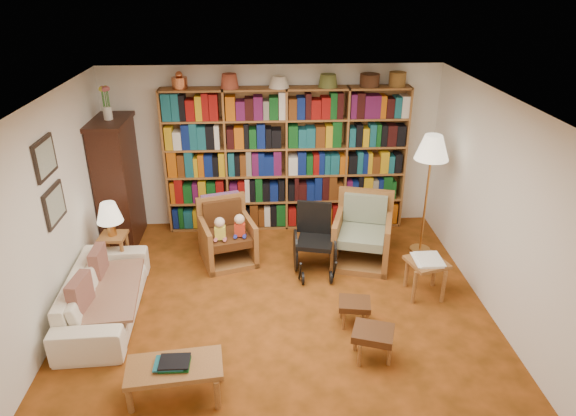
{
  "coord_description": "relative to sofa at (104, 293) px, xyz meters",
  "views": [
    {
      "loc": [
        -0.17,
        -5.01,
        3.71
      ],
      "look_at": [
        0.13,
        0.6,
        1.11
      ],
      "focal_mm": 32.0,
      "sensor_mm": 36.0,
      "label": 1
    }
  ],
  "objects": [
    {
      "name": "sofa_throw",
      "position": [
        0.05,
        0.0,
        0.02
      ],
      "size": [
        0.84,
        1.39,
        0.04
      ],
      "primitive_type": "cube",
      "rotation": [
        0.0,
        0.0,
        0.11
      ],
      "color": "#BFA98B",
      "rests_on": "sofa"
    },
    {
      "name": "wheelchair",
      "position": [
        2.56,
        0.88,
        0.15
      ],
      "size": [
        0.55,
        0.75,
        0.94
      ],
      "color": "black",
      "rests_on": "floor"
    },
    {
      "name": "wall_front",
      "position": [
        2.05,
        -2.63,
        0.97
      ],
      "size": [
        5.0,
        0.0,
        5.0
      ],
      "primitive_type": "plane",
      "rotation": [
        -1.57,
        0.0,
        0.0
      ],
      "color": "white",
      "rests_on": "floor"
    },
    {
      "name": "table_lamp",
      "position": [
        -0.1,
        0.94,
        0.59
      ],
      "size": [
        0.34,
        0.34,
        0.46
      ],
      "color": "#BF843D",
      "rests_on": "side_table_lamp"
    },
    {
      "name": "wall_left",
      "position": [
        -0.45,
        -0.13,
        0.97
      ],
      "size": [
        0.0,
        5.0,
        5.0
      ],
      "primitive_type": "plane",
      "rotation": [
        1.57,
        0.0,
        1.57
      ],
      "color": "white",
      "rests_on": "floor"
    },
    {
      "name": "armchair_sage",
      "position": [
        3.23,
        1.12,
        0.09
      ],
      "size": [
        0.98,
        0.99,
        0.96
      ],
      "color": "#A56E33",
      "rests_on": "floor"
    },
    {
      "name": "sofa",
      "position": [
        0.0,
        0.0,
        0.0
      ],
      "size": [
        1.93,
        0.82,
        0.55
      ],
      "primitive_type": "imported",
      "rotation": [
        0.0,
        0.0,
        1.61
      ],
      "color": "white",
      "rests_on": "floor"
    },
    {
      "name": "side_table_papers",
      "position": [
        3.88,
        0.19,
        0.12
      ],
      "size": [
        0.54,
        0.54,
        0.51
      ],
      "color": "#A56E33",
      "rests_on": "floor"
    },
    {
      "name": "armchair_leather",
      "position": [
        1.38,
        1.24,
        0.09
      ],
      "size": [
        0.9,
        0.91,
        0.89
      ],
      "color": "#A56E33",
      "rests_on": "floor"
    },
    {
      "name": "side_table_lamp",
      "position": [
        -0.1,
        0.94,
        0.11
      ],
      "size": [
        0.36,
        0.36,
        0.56
      ],
      "color": "#A56E33",
      "rests_on": "floor"
    },
    {
      "name": "cushion_left",
      "position": [
        -0.13,
        0.35,
        0.17
      ],
      "size": [
        0.12,
        0.38,
        0.38
      ],
      "primitive_type": "cube",
      "rotation": [
        0.0,
        0.0,
        0.01
      ],
      "color": "maroon",
      "rests_on": "sofa"
    },
    {
      "name": "cushion_right",
      "position": [
        -0.13,
        -0.35,
        0.17
      ],
      "size": [
        0.17,
        0.42,
        0.4
      ],
      "primitive_type": "cube",
      "rotation": [
        0.0,
        0.0,
        -0.11
      ],
      "color": "maroon",
      "rests_on": "sofa"
    },
    {
      "name": "floor",
      "position": [
        2.05,
        -0.13,
        -0.28
      ],
      "size": [
        5.0,
        5.0,
        0.0
      ],
      "primitive_type": "plane",
      "color": "#A14D18",
      "rests_on": "ground"
    },
    {
      "name": "wall_back",
      "position": [
        2.05,
        2.37,
        0.97
      ],
      "size": [
        5.0,
        0.0,
        5.0
      ],
      "primitive_type": "plane",
      "rotation": [
        1.57,
        0.0,
        0.0
      ],
      "color": "white",
      "rests_on": "floor"
    },
    {
      "name": "footstool_a",
      "position": [
        2.9,
        -0.35,
        -0.03
      ],
      "size": [
        0.4,
        0.35,
        0.3
      ],
      "color": "#532C16",
      "rests_on": "floor"
    },
    {
      "name": "bookshelf",
      "position": [
        2.25,
        2.2,
        0.89
      ],
      "size": [
        3.6,
        0.3,
        2.42
      ],
      "color": "#A56E33",
      "rests_on": "floor"
    },
    {
      "name": "curio_cabinet",
      "position": [
        -0.2,
        1.87,
        0.68
      ],
      "size": [
        0.5,
        0.95,
        2.4
      ],
      "color": "black",
      "rests_on": "floor"
    },
    {
      "name": "ceiling",
      "position": [
        2.05,
        -0.13,
        2.22
      ],
      "size": [
        5.0,
        5.0,
        0.0
      ],
      "primitive_type": "plane",
      "rotation": [
        3.14,
        0.0,
        0.0
      ],
      "color": "white",
      "rests_on": "wall_back"
    },
    {
      "name": "footstool_b",
      "position": [
        2.99,
        -0.93,
        0.01
      ],
      "size": [
        0.5,
        0.46,
        0.35
      ],
      "color": "#532C16",
      "rests_on": "floor"
    },
    {
      "name": "wall_right",
      "position": [
        4.55,
        -0.13,
        0.97
      ],
      "size": [
        0.0,
        5.0,
        5.0
      ],
      "primitive_type": "plane",
      "rotation": [
        1.57,
        0.0,
        -1.57
      ],
      "color": "white",
      "rests_on": "floor"
    },
    {
      "name": "coffee_table",
      "position": [
        1.02,
        -1.37,
        0.04
      ],
      "size": [
        0.94,
        0.54,
        0.42
      ],
      "color": "#A56E33",
      "rests_on": "floor"
    },
    {
      "name": "framed_pictures",
      "position": [
        -0.43,
        0.17,
        1.35
      ],
      "size": [
        0.03,
        0.52,
        0.97
      ],
      "color": "black",
      "rests_on": "wall_left"
    },
    {
      "name": "floor_lamp",
      "position": [
        4.16,
        1.29,
        1.23
      ],
      "size": [
        0.46,
        0.46,
        1.74
      ],
      "color": "#BF843D",
      "rests_on": "floor"
    }
  ]
}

